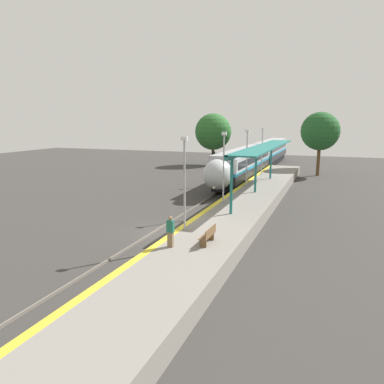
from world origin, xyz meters
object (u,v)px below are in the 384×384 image
(person_waiting, at_px, (170,231))
(lamppost_farthest, at_px, (262,148))
(train, at_px, (258,157))
(lamppost_mid, at_px, (224,163))
(platform_bench, at_px, (209,235))
(lamppost_far, at_px, (247,154))
(lamppost_near, at_px, (185,178))
(railway_signal, at_px, (214,165))

(person_waiting, distance_m, lamppost_farthest, 27.29)
(train, xyz_separation_m, person_waiting, (2.60, -36.30, -0.41))
(train, relative_size, lamppost_mid, 7.72)
(platform_bench, bearing_deg, lamppost_far, 96.53)
(train, distance_m, lamppost_near, 33.49)
(person_waiting, height_order, lamppost_mid, lamppost_mid)
(platform_bench, xyz_separation_m, railway_signal, (-6.72, 22.12, 0.94))
(lamppost_mid, distance_m, lamppost_far, 8.08)
(railway_signal, relative_size, lamppost_far, 0.72)
(platform_bench, height_order, lamppost_farthest, lamppost_farthest)
(person_waiting, relative_size, lamppost_farthest, 0.29)
(train, bearing_deg, lamppost_far, -82.71)
(platform_bench, relative_size, lamppost_far, 0.31)
(platform_bench, xyz_separation_m, lamppost_far, (-2.06, 17.95, 2.64))
(railway_signal, bearing_deg, person_waiting, -77.72)
(train, distance_m, lamppost_far, 17.44)
(person_waiting, xyz_separation_m, railway_signal, (-5.06, 23.27, 0.59))
(train, relative_size, lamppost_farthest, 7.72)
(railway_signal, height_order, lamppost_far, lamppost_far)
(platform_bench, bearing_deg, railway_signal, 106.90)
(person_waiting, relative_size, lamppost_far, 0.29)
(platform_bench, height_order, person_waiting, person_waiting)
(lamppost_mid, height_order, lamppost_far, same)
(lamppost_mid, bearing_deg, platform_bench, -78.23)
(lamppost_near, bearing_deg, railway_signal, 102.92)
(platform_bench, relative_size, railway_signal, 0.42)
(railway_signal, xyz_separation_m, lamppost_near, (4.66, -20.34, 1.71))
(lamppost_mid, relative_size, lamppost_farthest, 1.00)
(train, bearing_deg, railway_signal, -100.71)
(railway_signal, height_order, lamppost_farthest, lamppost_farthest)
(lamppost_near, height_order, lamppost_mid, same)
(lamppost_mid, height_order, lamppost_farthest, same)
(railway_signal, distance_m, lamppost_far, 6.49)
(lamppost_near, xyz_separation_m, lamppost_far, (0.00, 16.17, 0.00))
(lamppost_mid, distance_m, lamppost_farthest, 16.17)
(person_waiting, xyz_separation_m, lamppost_farthest, (-0.40, 27.19, 2.29))
(lamppost_near, distance_m, lamppost_far, 16.17)
(person_waiting, relative_size, lamppost_mid, 0.29)
(person_waiting, bearing_deg, lamppost_far, 91.20)
(person_waiting, distance_m, lamppost_mid, 11.26)
(lamppost_near, bearing_deg, person_waiting, -82.25)
(lamppost_mid, bearing_deg, train, 94.97)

